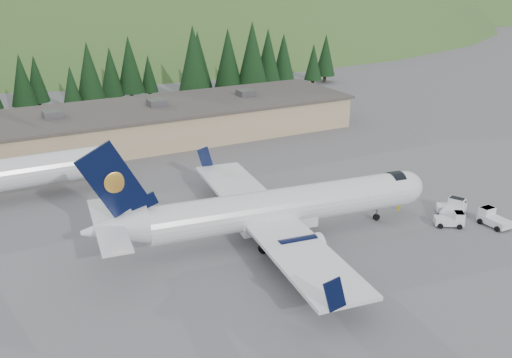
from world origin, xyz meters
The scene contains 10 objects.
ground centered at (0.00, 0.00, 0.00)m, with size 600.00×600.00×0.00m, color #5C5C60.
airliner centered at (-1.01, 0.12, 3.07)m, with size 34.70×32.64×11.51m.
baggage_tug_a centered at (18.14, -4.28, 0.82)m, with size 3.83×3.16×1.83m.
baggage_tug_b centered at (18.79, -3.67, 0.70)m, with size 3.19×2.96×1.56m.
baggage_tug_c centered at (20.05, -7.66, 0.75)m, with size 1.97×3.18×1.68m.
terminal_building centered at (-5.01, 38.00, 2.62)m, with size 71.00×17.00×6.10m.
baggage_tug_d centered at (16.24, -5.87, 0.68)m, with size 3.16×2.77×1.52m.
ramp_worker centered at (14.18, -0.29, 0.94)m, with size 0.69×0.45×1.89m, color #FDED00.
tree_line centered at (-8.80, 60.01, 7.43)m, with size 112.53×18.17×14.43m.
hills centered at (53.34, 207.38, -82.80)m, with size 614.00×330.00×300.00m.
Camera 1 is at (-25.96, -43.22, 24.88)m, focal length 40.00 mm.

